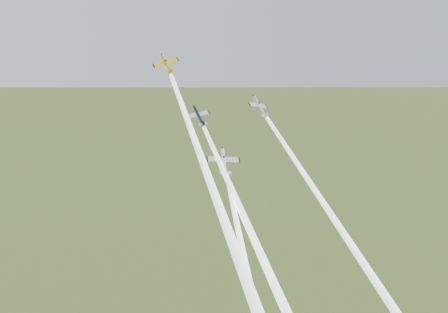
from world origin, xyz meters
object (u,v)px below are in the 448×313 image
Objects in this scene: plane_navy at (199,116)px; plane_silver_right at (260,107)px; plane_yellow at (167,64)px; plane_silver_low at (224,161)px.

plane_silver_right reaches higher than plane_navy.
plane_yellow is at bearing 150.41° from plane_silver_right.
plane_yellow reaches higher than plane_silver_right.
plane_yellow is 14.23m from plane_navy.
plane_silver_low is at bearing -172.22° from plane_silver_right.
plane_yellow is at bearing 137.71° from plane_silver_low.
plane_yellow is 26.39m from plane_silver_low.
plane_silver_right is (18.19, 0.26, 0.56)m from plane_navy.
plane_navy is 0.81× the size of plane_silver_low.
plane_yellow is 1.00× the size of plane_navy.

